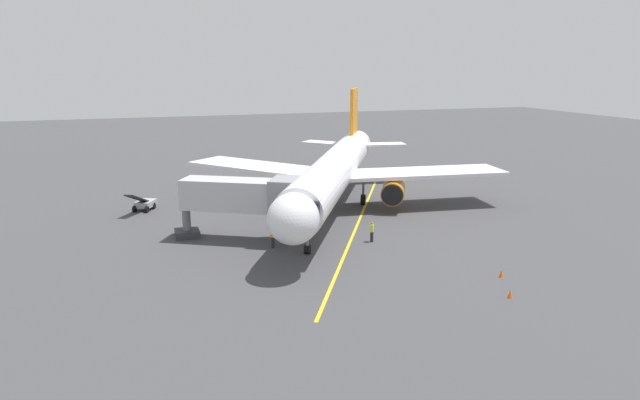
# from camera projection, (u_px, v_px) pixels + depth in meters

# --- Properties ---
(ground_plane) EXTENTS (220.00, 220.00, 0.00)m
(ground_plane) POSITION_uv_depth(u_px,v_px,m) (327.00, 204.00, 59.63)
(ground_plane) COLOR #424244
(apron_lead_in_line) EXTENTS (19.51, 35.15, 0.01)m
(apron_lead_in_line) POSITION_uv_depth(u_px,v_px,m) (357.00, 226.00, 51.40)
(apron_lead_in_line) COLOR yellow
(apron_lead_in_line) RESTS_ON ground
(airplane) EXTENTS (31.11, 36.91, 11.50)m
(airplane) POSITION_uv_depth(u_px,v_px,m) (335.00, 171.00, 56.26)
(airplane) COLOR white
(airplane) RESTS_ON ground
(jet_bridge) EXTENTS (10.88, 7.56, 5.40)m
(jet_bridge) POSITION_uv_depth(u_px,v_px,m) (249.00, 197.00, 46.46)
(jet_bridge) COLOR #B7B7BC
(jet_bridge) RESTS_ON ground
(ground_crew_marshaller) EXTENTS (0.41, 0.47, 1.71)m
(ground_crew_marshaller) POSITION_uv_depth(u_px,v_px,m) (273.00, 237.00, 45.19)
(ground_crew_marshaller) COLOR #23232D
(ground_crew_marshaller) RESTS_ON ground
(ground_crew_wing_walker) EXTENTS (0.43, 0.47, 1.71)m
(ground_crew_wing_walker) POSITION_uv_depth(u_px,v_px,m) (372.00, 232.00, 46.75)
(ground_crew_wing_walker) COLOR #23232D
(ground_crew_wing_walker) RESTS_ON ground
(ground_crew_loader) EXTENTS (0.42, 0.47, 1.71)m
(ground_crew_loader) POSITION_uv_depth(u_px,v_px,m) (285.00, 186.00, 64.21)
(ground_crew_loader) COLOR #23232D
(ground_crew_loader) RESTS_ON ground
(belt_loader_near_nose) EXTENTS (3.17, 4.62, 2.32)m
(belt_loader_near_nose) POSITION_uv_depth(u_px,v_px,m) (144.00, 203.00, 56.93)
(belt_loader_near_nose) COLOR #9E9EA3
(belt_loader_near_nose) RESTS_ON ground
(safety_cone_nose_left) EXTENTS (0.32, 0.32, 0.55)m
(safety_cone_nose_left) POSITION_uv_depth(u_px,v_px,m) (510.00, 294.00, 35.60)
(safety_cone_nose_left) COLOR #F2590F
(safety_cone_nose_left) RESTS_ON ground
(safety_cone_nose_right) EXTENTS (0.32, 0.32, 0.55)m
(safety_cone_nose_right) POSITION_uv_depth(u_px,v_px,m) (501.00, 273.00, 39.07)
(safety_cone_nose_right) COLOR #F2590F
(safety_cone_nose_right) RESTS_ON ground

